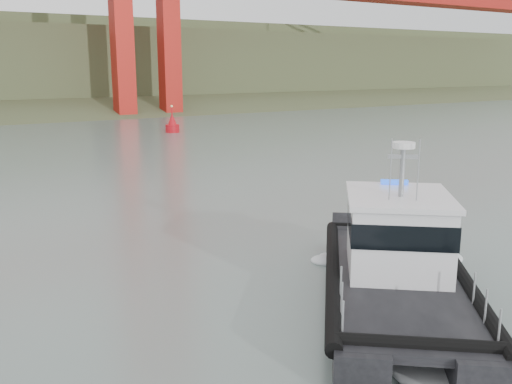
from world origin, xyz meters
The scene contains 3 objects.
ground centered at (0.00, 0.00, 0.00)m, with size 400.00×400.00×0.00m, color slate.
patrol_boat centered at (1.24, -1.72, 1.48)m, with size 11.08×12.23×5.90m.
nav_buoy centered at (15.67, 50.85, 0.94)m, with size 1.72×1.72×3.58m.
Camera 1 is at (-12.85, -15.16, 8.21)m, focal length 40.00 mm.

